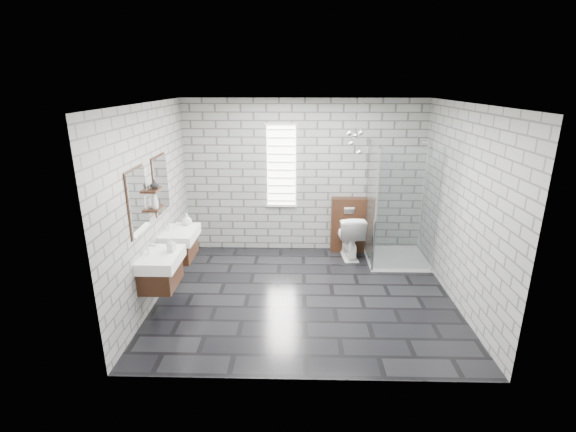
{
  "coord_description": "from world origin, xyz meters",
  "views": [
    {
      "loc": [
        -0.1,
        -5.41,
        2.97
      ],
      "look_at": [
        -0.25,
        0.35,
        1.1
      ],
      "focal_mm": 26.0,
      "sensor_mm": 36.0,
      "label": 1
    }
  ],
  "objects_px": {
    "vanity_left": "(158,261)",
    "vanity_right": "(177,236)",
    "cistern_panel": "(348,225)",
    "shower_enclosure": "(393,235)",
    "toilet": "(349,236)"
  },
  "relations": [
    {
      "from": "vanity_left",
      "to": "toilet",
      "type": "distance_m",
      "value": 3.37
    },
    {
      "from": "vanity_left",
      "to": "shower_enclosure",
      "type": "relative_size",
      "value": 0.77
    },
    {
      "from": "shower_enclosure",
      "to": "toilet",
      "type": "relative_size",
      "value": 2.63
    },
    {
      "from": "vanity_right",
      "to": "cistern_panel",
      "type": "height_order",
      "value": "vanity_right"
    },
    {
      "from": "cistern_panel",
      "to": "shower_enclosure",
      "type": "height_order",
      "value": "shower_enclosure"
    },
    {
      "from": "vanity_left",
      "to": "cistern_panel",
      "type": "bearing_deg",
      "value": 39.3
    },
    {
      "from": "vanity_left",
      "to": "toilet",
      "type": "height_order",
      "value": "vanity_left"
    },
    {
      "from": "cistern_panel",
      "to": "toilet",
      "type": "distance_m",
      "value": 0.27
    },
    {
      "from": "cistern_panel",
      "to": "toilet",
      "type": "height_order",
      "value": "cistern_panel"
    },
    {
      "from": "cistern_panel",
      "to": "toilet",
      "type": "xyz_separation_m",
      "value": [
        0.0,
        -0.25,
        -0.11
      ]
    },
    {
      "from": "vanity_left",
      "to": "vanity_right",
      "type": "relative_size",
      "value": 1.0
    },
    {
      "from": "vanity_right",
      "to": "toilet",
      "type": "distance_m",
      "value": 2.93
    },
    {
      "from": "vanity_right",
      "to": "shower_enclosure",
      "type": "bearing_deg",
      "value": 13.11
    },
    {
      "from": "shower_enclosure",
      "to": "vanity_left",
      "type": "bearing_deg",
      "value": -153.51
    },
    {
      "from": "vanity_left",
      "to": "vanity_right",
      "type": "height_order",
      "value": "same"
    }
  ]
}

